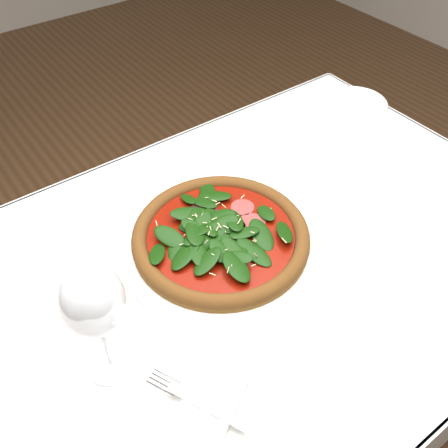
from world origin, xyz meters
TOP-DOWN VIEW (x-y plane):
  - ground at (0.00, 0.00)m, footprint 6.00×6.00m
  - dining_table at (0.00, 0.00)m, footprint 1.21×0.81m
  - plate at (-0.02, 0.05)m, footprint 0.38×0.38m
  - pizza at (-0.02, 0.05)m, footprint 0.41×0.41m
  - wine_glass at (-0.30, -0.04)m, footprint 0.09×0.09m
  - napkin at (-0.22, -0.19)m, footprint 0.18×0.15m
  - fork at (-0.23, -0.16)m, footprint 0.08×0.15m
  - saucer_far at (0.54, 0.24)m, footprint 0.15×0.15m

SIDE VIEW (x-z plane):
  - ground at x=0.00m, z-range 0.00..0.00m
  - dining_table at x=0.00m, z-range 0.27..1.02m
  - napkin at x=-0.22m, z-range 0.75..0.76m
  - saucer_far at x=0.54m, z-range 0.75..0.76m
  - plate at x=-0.02m, z-range 0.75..0.77m
  - fork at x=-0.23m, z-range 0.76..0.77m
  - pizza at x=-0.02m, z-range 0.76..0.80m
  - wine_glass at x=-0.30m, z-range 0.79..1.01m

